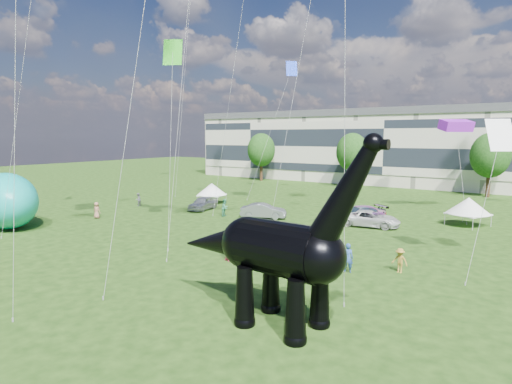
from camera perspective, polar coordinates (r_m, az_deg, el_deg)
The scene contains 15 objects.
ground at distance 22.06m, azimuth -12.50°, elevation -15.28°, with size 220.00×220.00×0.00m, color #16330C.
terrace_row at distance 79.15m, azimuth 17.87°, elevation 5.38°, with size 78.00×11.00×12.00m, color beige.
tree_far_left at distance 80.51m, azimuth 0.70°, elevation 5.98°, with size 5.20×5.20×9.44m.
tree_mid_left at distance 71.99m, azimuth 12.71°, elevation 5.61°, with size 5.20×5.20×9.44m.
tree_mid_right at distance 67.08m, azimuth 28.79°, elevation 4.74°, with size 5.20×5.20×9.44m.
dinosaur_sculpture at distance 19.31m, azimuth 2.37°, elevation -7.85°, with size 10.93×3.14×8.93m.
car_silver at distance 49.51m, azimuth -7.09°, elevation -1.49°, with size 1.82×4.52×1.54m, color silver.
car_grey at distance 44.18m, azimuth 0.99°, elevation -2.52°, with size 1.63×4.68×1.54m, color slate.
car_white at distance 41.49m, azimuth 15.00°, elevation -3.47°, with size 2.50×5.41×1.50m, color silver.
car_dark at distance 42.98m, azimuth 13.48°, elevation -2.94°, with size 2.32×5.71×1.66m, color #595960.
gazebo_near at distance 45.02m, azimuth 26.48°, elevation -1.67°, with size 5.15×5.15×2.71m.
gazebo_left at distance 53.89m, azimuth -5.92°, elevation 0.38°, with size 4.56×4.56×2.57m.
inflatable_teal at distance 45.40m, azimuth -30.33°, elevation -1.00°, with size 8.19×5.12×5.12m, color #0EAAA1.
visitors at distance 33.27m, azimuth 4.98°, elevation -5.72°, with size 51.48×41.41×1.86m.
kites at distance 40.03m, azimuth 27.61°, elevation 21.13°, with size 62.95×47.24×31.92m.
Camera 1 is at (15.10, -13.66, 8.50)m, focal length 30.00 mm.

